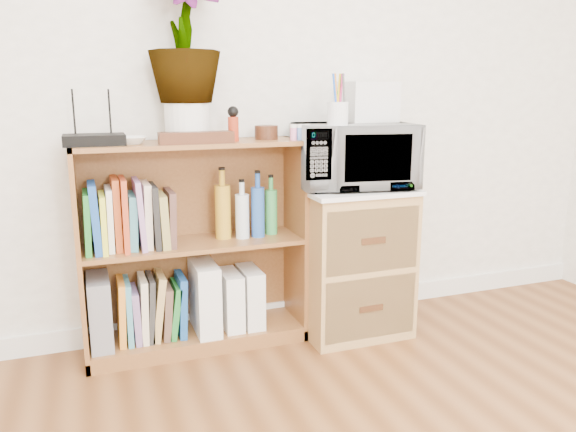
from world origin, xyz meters
TOP-DOWN VIEW (x-y plane):
  - skirting_board at (0.00, 2.24)m, footprint 4.00×0.02m
  - bookshelf at (-0.35, 2.10)m, footprint 1.00×0.30m
  - wicker_unit at (0.40, 2.02)m, footprint 0.50×0.45m
  - microwave at (0.40, 2.02)m, footprint 0.59×0.44m
  - pen_cup at (0.27, 1.92)m, footprint 0.09×0.09m
  - small_appliance at (0.52, 2.11)m, footprint 0.24×0.20m
  - router at (-0.74, 2.08)m, footprint 0.24×0.16m
  - white_bowl at (-0.60, 2.07)m, footprint 0.13×0.13m
  - plant_pot at (-0.36, 2.12)m, footprint 0.19×0.19m
  - potted_plant at (-0.36, 2.12)m, footprint 0.30×0.30m
  - trinket_box at (-0.34, 2.00)m, footprint 0.31×0.08m
  - kokeshi_doll at (-0.17, 2.06)m, footprint 0.05×0.05m
  - wooden_bowl at (0.00, 2.11)m, footprint 0.11×0.11m
  - paint_jars at (0.13, 2.01)m, footprint 0.10×0.04m
  - file_box at (-0.77, 2.10)m, footprint 0.09×0.25m
  - magazine_holder_left at (-0.31, 2.09)m, footprint 0.10×0.26m
  - magazine_holder_mid at (-0.19, 2.09)m, footprint 0.09×0.22m
  - magazine_holder_right at (-0.09, 2.09)m, footprint 0.09×0.22m
  - cookbooks at (-0.63, 2.10)m, footprint 0.38×0.20m
  - liquor_bottles at (-0.11, 2.10)m, footprint 0.30×0.07m
  - lower_books at (-0.56, 2.10)m, footprint 0.30×0.19m

SIDE VIEW (x-z plane):
  - skirting_board at x=0.00m, z-range 0.00..0.10m
  - magazine_holder_mid at x=-0.19m, z-range 0.07..0.34m
  - lower_books at x=-0.56m, z-range 0.06..0.36m
  - magazine_holder_right at x=-0.09m, z-range 0.07..0.35m
  - file_box at x=-0.77m, z-range 0.07..0.38m
  - magazine_holder_left at x=-0.31m, z-range 0.07..0.40m
  - wicker_unit at x=0.40m, z-range 0.00..0.70m
  - bookshelf at x=-0.35m, z-range 0.00..0.95m
  - cookbooks at x=-0.63m, z-range 0.48..0.79m
  - liquor_bottles at x=-0.11m, z-range 0.49..0.80m
  - microwave at x=0.40m, z-range 0.72..1.02m
  - white_bowl at x=-0.60m, z-range 0.95..0.98m
  - router at x=-0.74m, z-range 0.95..0.99m
  - paint_jars at x=0.13m, z-range 0.95..1.00m
  - trinket_box at x=-0.34m, z-range 0.95..1.00m
  - wooden_bowl at x=0.00m, z-range 0.95..1.01m
  - kokeshi_doll at x=-0.17m, z-range 0.95..1.06m
  - plant_pot at x=-0.36m, z-range 0.95..1.12m
  - pen_cup at x=0.27m, z-range 1.02..1.12m
  - small_appliance at x=0.52m, z-range 1.02..1.21m
  - potted_plant at x=-0.36m, z-range 1.12..1.66m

